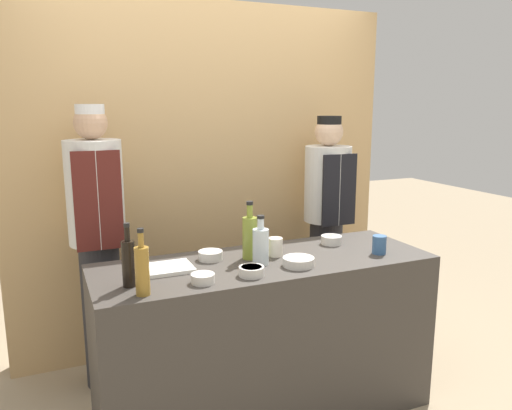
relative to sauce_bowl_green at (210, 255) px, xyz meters
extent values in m
cube|color=tan|center=(0.27, 0.91, 0.27)|extent=(2.70, 0.18, 2.40)
cube|color=#3D3833|center=(0.27, -0.13, -0.48)|extent=(1.83, 0.64, 0.90)
cylinder|color=silver|center=(0.00, 0.00, 0.00)|extent=(0.13, 0.13, 0.05)
cylinder|color=green|center=(0.00, 0.00, 0.01)|extent=(0.11, 0.11, 0.01)
cylinder|color=silver|center=(0.10, -0.33, 0.00)|extent=(0.13, 0.13, 0.05)
cylinder|color=#703384|center=(0.10, -0.33, 0.01)|extent=(0.10, 0.10, 0.01)
cylinder|color=silver|center=(-0.15, -0.33, 0.00)|extent=(0.11, 0.11, 0.04)
cylinder|color=silver|center=(-0.15, -0.33, 0.01)|extent=(0.09, 0.09, 0.01)
cylinder|color=silver|center=(0.76, 0.00, 0.00)|extent=(0.12, 0.12, 0.05)
cylinder|color=yellow|center=(0.76, 0.00, 0.02)|extent=(0.10, 0.10, 0.02)
cylinder|color=silver|center=(0.38, -0.28, 0.00)|extent=(0.16, 0.16, 0.05)
cylinder|color=red|center=(0.38, -0.28, 0.01)|extent=(0.13, 0.13, 0.01)
cube|color=white|center=(-0.29, -0.08, -0.02)|extent=(0.31, 0.20, 0.02)
cylinder|color=silver|center=(0.22, -0.18, 0.07)|extent=(0.09, 0.09, 0.19)
cylinder|color=silver|center=(0.22, -0.18, 0.19)|extent=(0.03, 0.03, 0.06)
cylinder|color=black|center=(0.22, -0.18, 0.23)|extent=(0.04, 0.04, 0.02)
cylinder|color=olive|center=(-0.43, -0.36, 0.08)|extent=(0.06, 0.06, 0.22)
cylinder|color=olive|center=(-0.43, -0.36, 0.22)|extent=(0.03, 0.03, 0.07)
cylinder|color=black|center=(-0.43, -0.36, 0.26)|extent=(0.03, 0.03, 0.02)
cylinder|color=olive|center=(0.20, -0.06, 0.09)|extent=(0.08, 0.08, 0.23)
cylinder|color=olive|center=(0.20, -0.06, 0.24)|extent=(0.03, 0.03, 0.07)
cylinder|color=black|center=(0.20, -0.06, 0.28)|extent=(0.04, 0.04, 0.02)
cylinder|color=black|center=(-0.47, -0.23, 0.08)|extent=(0.06, 0.06, 0.22)
cylinder|color=black|center=(-0.47, -0.23, 0.22)|extent=(0.02, 0.02, 0.07)
cylinder|color=black|center=(-0.47, -0.23, 0.26)|extent=(0.03, 0.03, 0.02)
cylinder|color=silver|center=(0.35, -0.08, 0.02)|extent=(0.08, 0.08, 0.10)
cylinder|color=#386093|center=(0.90, -0.27, 0.02)|extent=(0.08, 0.08, 0.10)
cylinder|color=#28282D|center=(-0.52, 0.54, -0.47)|extent=(0.24, 0.24, 0.91)
cylinder|color=silver|center=(-0.52, 0.54, 0.29)|extent=(0.33, 0.33, 0.61)
cube|color=#561E19|center=(-0.52, 0.39, 0.27)|extent=(0.26, 0.02, 0.56)
sphere|color=tan|center=(-0.52, 0.54, 0.69)|extent=(0.19, 0.19, 0.19)
cylinder|color=white|center=(-0.52, 0.54, 0.76)|extent=(0.16, 0.16, 0.07)
cylinder|color=#28282D|center=(1.05, 0.54, -0.48)|extent=(0.24, 0.24, 0.90)
cylinder|color=silver|center=(1.05, 0.54, 0.24)|extent=(0.33, 0.33, 0.53)
cube|color=black|center=(1.05, 0.39, 0.22)|extent=(0.26, 0.02, 0.49)
sphere|color=beige|center=(1.05, 0.54, 0.61)|extent=(0.20, 0.20, 0.20)
cylinder|color=black|center=(1.05, 0.54, 0.68)|extent=(0.17, 0.17, 0.07)
camera|label=1|loc=(-0.80, -2.46, 0.80)|focal=35.00mm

